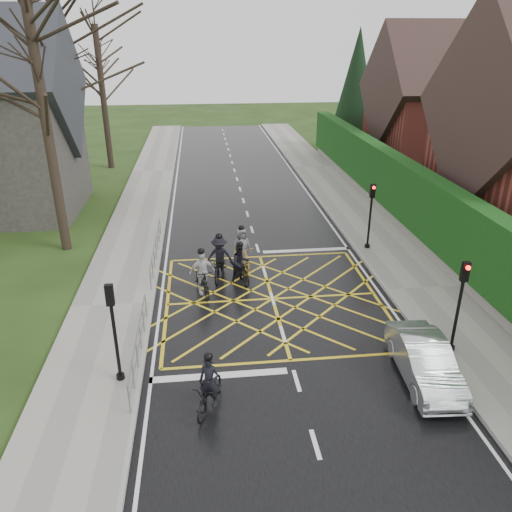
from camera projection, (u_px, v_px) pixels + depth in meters
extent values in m
plane|color=black|center=(272.00, 299.00, 19.15)|extent=(120.00, 120.00, 0.00)
cube|color=black|center=(272.00, 299.00, 19.15)|extent=(9.00, 80.00, 0.01)
cube|color=gray|center=(422.00, 289.00, 19.74)|extent=(3.00, 80.00, 0.15)
cube|color=gray|center=(113.00, 306.00, 18.51)|extent=(3.00, 80.00, 0.15)
cube|color=slate|center=(407.00, 228.00, 25.26)|extent=(0.50, 38.00, 0.70)
cube|color=#0E340E|center=(411.00, 194.00, 24.55)|extent=(0.90, 38.00, 2.80)
cube|color=maroon|center=(440.00, 131.00, 35.80)|extent=(9.00, 8.00, 6.00)
cube|color=#32211E|center=(447.00, 88.00, 34.62)|extent=(9.80, 8.80, 8.80)
cube|color=maroon|center=(491.00, 48.00, 33.84)|extent=(0.70, 0.70, 1.60)
cylinder|color=black|center=(352.00, 143.00, 43.63)|extent=(0.50, 0.50, 1.20)
cone|color=black|center=(356.00, 91.00, 41.84)|extent=(4.60, 4.60, 10.00)
cylinder|color=black|center=(47.00, 131.00, 21.45)|extent=(0.44, 0.44, 11.00)
cylinder|color=black|center=(65.00, 98.00, 28.41)|extent=(0.44, 0.44, 12.00)
cylinder|color=black|center=(103.00, 100.00, 36.15)|extent=(0.44, 0.44, 10.00)
cylinder|color=slate|center=(137.00, 334.00, 15.09)|extent=(0.05, 5.00, 0.05)
cylinder|color=slate|center=(139.00, 346.00, 15.28)|extent=(0.04, 5.00, 0.04)
cylinder|color=slate|center=(129.00, 402.00, 13.02)|extent=(0.04, 0.04, 1.00)
cylinder|color=slate|center=(146.00, 307.00, 17.57)|extent=(0.04, 0.04, 1.00)
cylinder|color=slate|center=(155.00, 241.00, 21.90)|extent=(0.05, 6.00, 0.05)
cylinder|color=slate|center=(156.00, 250.00, 22.09)|extent=(0.04, 6.00, 0.04)
cylinder|color=slate|center=(151.00, 282.00, 19.38)|extent=(0.04, 0.04, 1.00)
cylinder|color=slate|center=(160.00, 228.00, 24.83)|extent=(0.04, 0.04, 1.00)
cylinder|color=black|center=(370.00, 220.00, 22.88)|extent=(0.10, 0.10, 3.00)
cylinder|color=black|center=(367.00, 247.00, 23.43)|extent=(0.24, 0.24, 0.30)
cube|color=black|center=(373.00, 191.00, 22.31)|extent=(0.22, 0.16, 0.62)
sphere|color=#FF0C0C|center=(374.00, 188.00, 22.13)|extent=(0.14, 0.14, 0.14)
cylinder|color=black|center=(457.00, 313.00, 15.25)|extent=(0.10, 0.10, 3.00)
cylinder|color=black|center=(450.00, 350.00, 15.80)|extent=(0.24, 0.24, 0.30)
cube|color=black|center=(465.00, 272.00, 14.69)|extent=(0.22, 0.16, 0.62)
sphere|color=#FF0C0C|center=(468.00, 268.00, 14.50)|extent=(0.14, 0.14, 0.14)
cylinder|color=black|center=(116.00, 339.00, 13.94)|extent=(0.10, 0.10, 3.00)
cylinder|color=black|center=(121.00, 378.00, 14.48)|extent=(0.24, 0.24, 0.30)
cube|color=black|center=(110.00, 295.00, 13.37)|extent=(0.22, 0.16, 0.62)
sphere|color=#FF0C0C|center=(109.00, 287.00, 13.40)|extent=(0.14, 0.14, 0.14)
imported|color=black|center=(210.00, 394.00, 13.40)|extent=(1.21, 1.85, 0.92)
imported|color=black|center=(209.00, 382.00, 13.36)|extent=(0.67, 0.56, 1.56)
sphere|color=black|center=(208.00, 357.00, 13.04)|extent=(0.24, 0.24, 0.24)
imported|color=black|center=(241.00, 270.00, 20.28)|extent=(0.99, 1.81, 1.05)
imported|color=black|center=(240.00, 263.00, 20.26)|extent=(0.92, 0.81, 1.60)
sphere|color=black|center=(240.00, 244.00, 19.93)|extent=(0.25, 0.25, 0.25)
imported|color=black|center=(220.00, 266.00, 20.62)|extent=(1.10, 2.11, 1.06)
imported|color=black|center=(220.00, 257.00, 20.56)|extent=(1.27, 0.89, 1.79)
sphere|color=black|center=(219.00, 236.00, 20.19)|extent=(0.28, 0.28, 0.28)
imported|color=black|center=(202.00, 281.00, 19.31)|extent=(1.00, 1.98, 1.14)
imported|color=#B6B7BB|center=(202.00, 273.00, 19.28)|extent=(1.10, 0.67, 1.75)
sphere|color=black|center=(201.00, 251.00, 18.91)|extent=(0.27, 0.27, 0.27)
imported|color=#B48116|center=(242.00, 255.00, 21.73)|extent=(1.10, 2.01, 1.00)
imported|color=slate|center=(242.00, 247.00, 21.68)|extent=(0.94, 0.72, 1.70)
sphere|color=black|center=(241.00, 228.00, 21.33)|extent=(0.27, 0.27, 0.27)
imported|color=silver|center=(425.00, 361.00, 14.47)|extent=(1.56, 3.83, 1.24)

